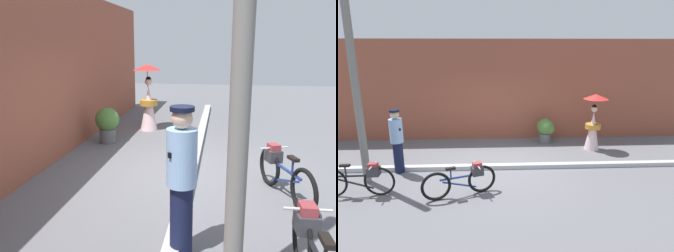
# 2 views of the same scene
# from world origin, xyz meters

# --- Properties ---
(ground_plane) EXTENTS (30.00, 30.00, 0.00)m
(ground_plane) POSITION_xyz_m (0.00, 0.00, 0.00)
(ground_plane) COLOR slate
(building_wall) EXTENTS (14.00, 0.40, 3.57)m
(building_wall) POSITION_xyz_m (0.00, 3.04, 1.79)
(building_wall) COLOR brown
(building_wall) RESTS_ON ground_plane
(sidewalk_curb) EXTENTS (14.00, 0.20, 0.12)m
(sidewalk_curb) POSITION_xyz_m (0.00, 0.00, 0.06)
(sidewalk_curb) COLOR #B2B2B7
(sidewalk_curb) RESTS_ON ground_plane
(bicycle_near_officer) EXTENTS (1.65, 0.69, 0.76)m
(bicycle_near_officer) POSITION_xyz_m (-0.75, -1.51, 0.40)
(bicycle_near_officer) COLOR black
(bicycle_near_officer) RESTS_ON ground_plane
(bicycle_far_side) EXTENTS (1.75, 0.48, 0.80)m
(bicycle_far_side) POSITION_xyz_m (-3.09, -1.43, 0.43)
(bicycle_far_side) COLOR black
(bicycle_far_side) RESTS_ON ground_plane
(person_officer) EXTENTS (0.34, 0.34, 1.74)m
(person_officer) POSITION_xyz_m (-2.60, -0.11, 0.93)
(person_officer) COLOR #141938
(person_officer) RESTS_ON ground_plane
(person_with_parasol) EXTENTS (0.79, 0.79, 1.84)m
(person_with_parasol) POSITION_xyz_m (3.25, 1.51, 0.92)
(person_with_parasol) COLOR silver
(person_with_parasol) RESTS_ON ground_plane
(potted_plant_by_door) EXTENTS (0.60, 0.59, 0.88)m
(potted_plant_by_door) POSITION_xyz_m (1.82, 2.22, 0.50)
(potted_plant_by_door) COLOR #59595B
(potted_plant_by_door) RESTS_ON ground_plane
(utility_pole) EXTENTS (0.18, 0.18, 4.80)m
(utility_pole) POSITION_xyz_m (-3.24, -0.67, 2.40)
(utility_pole) COLOR slate
(utility_pole) RESTS_ON ground_plane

